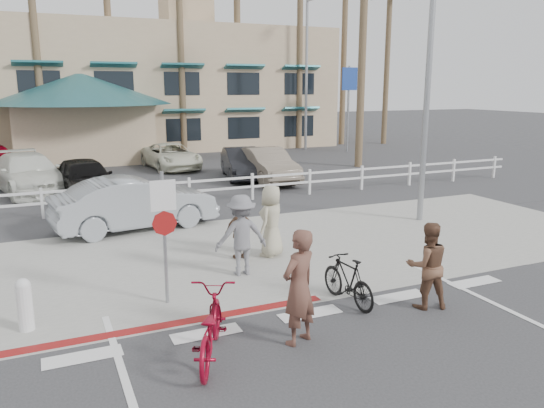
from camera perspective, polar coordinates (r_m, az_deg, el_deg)
name	(u,v)px	position (r m, az deg, el deg)	size (l,w,h in m)	color
ground	(326,327)	(9.60, 5.81, -13.07)	(140.00, 140.00, 0.00)	#333335
bike_path	(395,384)	(8.13, 13.14, -18.38)	(12.00, 16.00, 0.01)	#333335
sidewalk_plaza	(237,254)	(13.41, -3.74, -5.44)	(22.00, 7.00, 0.01)	gray
cross_street	(194,219)	(17.08, -8.37, -1.60)	(40.00, 5.00, 0.01)	#333335
parking_lot	(140,175)	(26.19, -13.99, 3.09)	(50.00, 16.00, 0.01)	#333335
curb_red	(141,330)	(9.72, -13.95, -13.00)	(7.00, 0.25, 0.02)	maroon
rail_fence	(192,191)	(18.98, -8.59, 1.35)	(29.40, 0.16, 1.00)	silver
building	(131,64)	(39.04, -14.92, 14.36)	(28.00, 16.00, 11.30)	tan
sign_post	(164,231)	(10.26, -11.51, -2.90)	(0.50, 0.10, 2.90)	gray
bollard_0	(25,305)	(10.19, -25.06, -9.78)	(0.26, 0.26, 0.95)	silver
streetlight_0	(428,74)	(16.93, 16.48, 13.27)	(0.60, 2.00, 9.00)	gray
streetlight_1	(306,77)	(35.49, 3.71, 13.51)	(0.60, 2.00, 9.50)	gray
info_sign	(348,108)	(34.76, 8.19, 10.21)	(1.20, 0.16, 5.60)	navy
palm_3	(35,32)	(32.62, -24.17, 16.53)	(4.00, 4.00, 14.00)	black
palm_4	(108,27)	(33.94, -17.18, 17.70)	(4.00, 4.00, 15.00)	black
palm_5	(181,46)	(33.63, -9.79, 16.40)	(4.00, 4.00, 13.00)	black
palm_6	(237,16)	(35.96, -3.77, 19.49)	(4.00, 4.00, 17.00)	black
palm_7	(300,42)	(36.48, 3.01, 17.03)	(4.00, 4.00, 14.00)	black
palm_8	(344,37)	(39.33, 7.79, 17.34)	(4.00, 4.00, 15.00)	black
palm_9	(388,52)	(40.08, 12.32, 15.65)	(4.00, 4.00, 13.00)	black
palm_11	(363,28)	(28.20, 9.78, 18.20)	(4.00, 4.00, 14.00)	black
bike_red	(210,327)	(8.40, -6.72, -12.96)	(0.71, 2.03, 1.07)	maroon
rider_red	(299,287)	(8.66, 2.90, -8.93)	(0.71, 0.46, 1.94)	brown
bike_black	(348,280)	(10.43, 8.16, -8.12)	(0.45, 1.60, 0.96)	black
rider_black	(427,265)	(10.47, 16.36, -6.36)	(0.82, 0.64, 1.68)	brown
pedestrian_a	(241,235)	(11.79, -3.34, -3.36)	(1.18, 0.68, 1.82)	slate
pedestrian_child	(240,232)	(12.90, -3.43, -3.04)	(0.80, 0.33, 1.36)	brown
pedestrian_b	(271,221)	(13.06, -0.06, -1.83)	(0.87, 0.57, 1.79)	#ABA488
car_white_sedan	(135,203)	(16.07, -14.51, 0.07)	(1.65, 4.73, 1.56)	gray
lot_car_1	(28,174)	(23.02, -24.73, 2.98)	(2.16, 5.31, 1.54)	silver
lot_car_2	(85,178)	(21.21, -19.47, 2.64)	(1.78, 4.43, 1.51)	black
lot_car_3	(267,165)	(23.41, -0.54, 4.21)	(1.57, 4.52, 1.49)	gray
lot_car_5	(171,156)	(27.70, -10.79, 5.08)	(2.14, 4.64, 1.29)	silver
lot_car_6	(242,163)	(24.33, -3.25, 4.39)	(1.47, 4.22, 1.39)	black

